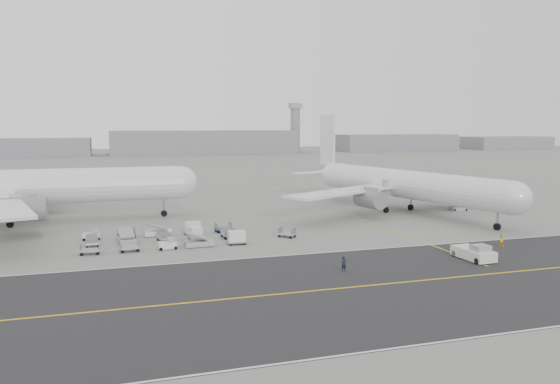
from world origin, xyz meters
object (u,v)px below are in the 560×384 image
object	(u,v)px
pushback_tug	(474,253)
ground_crew_b	(501,240)
ground_crew_a	(344,264)
control_tower	(295,127)
airliner_a	(14,188)
airliner_b	(400,184)
jet_bridge	(424,189)

from	to	relation	value
pushback_tug	ground_crew_b	distance (m)	10.19
ground_crew_a	control_tower	bearing A→B (deg)	68.05
pushback_tug	ground_crew_b	world-z (taller)	pushback_tug
airliner_a	ground_crew_b	xyz separation A→B (m)	(69.51, -40.62, -5.51)
airliner_a	airliner_b	xyz separation A→B (m)	(71.59, -8.18, -0.73)
control_tower	airliner_b	size ratio (longest dim) A/B	0.56
pushback_tug	control_tower	bearing A→B (deg)	72.87
control_tower	jet_bridge	size ratio (longest dim) A/B	1.78
jet_bridge	ground_crew_b	xyz separation A→B (m)	(-7.25, -32.17, -3.65)
control_tower	airliner_a	xyz separation A→B (m)	(-130.51, -230.47, -9.83)
airliner_a	control_tower	bearing A→B (deg)	-29.85
control_tower	pushback_tug	distance (m)	285.63
ground_crew_b	control_tower	bearing A→B (deg)	-92.89
airliner_a	pushback_tug	distance (m)	76.62
control_tower	airliner_a	size ratio (longest dim) A/B	0.48
airliner_b	jet_bridge	world-z (taller)	airliner_b
airliner_b	ground_crew_b	xyz separation A→B (m)	(-2.08, -32.45, -4.79)
control_tower	jet_bridge	distance (m)	245.18
jet_bridge	airliner_a	bearing A→B (deg)	-173.47
airliner_a	pushback_tug	bearing A→B (deg)	-127.45
control_tower	airliner_b	bearing A→B (deg)	-103.87
control_tower	pushback_tug	size ratio (longest dim) A/B	4.06
control_tower	ground_crew_b	distance (m)	278.29
airliner_a	ground_crew_b	distance (m)	80.70
ground_crew_a	airliner_b	bearing A→B (deg)	48.39
control_tower	airliner_b	xyz separation A→B (m)	(-58.92, -238.65, -10.55)
airliner_a	jet_bridge	xyz separation A→B (m)	(76.75, -8.45, -1.86)
airliner_a	ground_crew_a	bearing A→B (deg)	-137.85
ground_crew_b	airliner_a	bearing A→B (deg)	-20.51
airliner_a	ground_crew_a	size ratio (longest dim) A/B	34.74
airliner_a	airliner_b	size ratio (longest dim) A/B	1.15
pushback_tug	ground_crew_b	xyz separation A→B (m)	(8.58, 5.51, 0.02)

